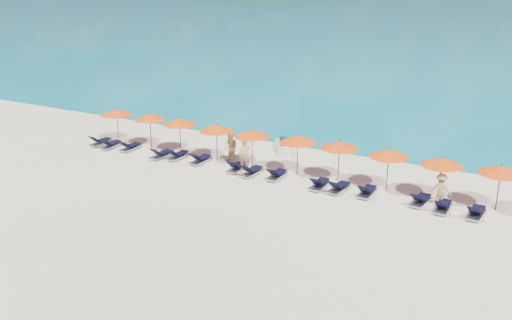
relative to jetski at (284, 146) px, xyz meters
The scene contains 32 objects.
ground 8.61m from the jetski, 82.39° to the right, with size 1400.00×1400.00×0.00m, color beige.
headland_main 610.94m from the jetski, 119.35° to the left, with size 374.00×242.00×126.50m.
headland_small 572.30m from the jetski, 105.11° to the left, with size 162.00×126.00×85.50m.
jetski is the anchor object (origin of this frame).
beachgoer_a 4.38m from the jetski, 93.48° to the right, with size 0.67×0.44×1.83m, color tan.
beachgoer_b 3.93m from the jetski, 116.29° to the right, with size 0.89×0.51×1.83m, color tan.
beachgoer_c 11.27m from the jetski, 21.14° to the right, with size 1.04×0.48×1.61m, color tan.
umbrella_0 11.22m from the jetski, 162.01° to the right, with size 2.10×2.10×2.28m.
umbrella_1 8.70m from the jetski, 157.28° to the right, with size 2.10×2.10×2.28m.
umbrella_2 6.64m from the jetski, 147.92° to the right, with size 2.10×2.10×2.28m.
umbrella_3 4.74m from the jetski, 126.92° to the right, with size 2.10×2.10×2.28m.
umbrella_4 3.92m from the jetski, 94.02° to the right, with size 2.10×2.10×2.28m.
umbrella_5 4.53m from the jetski, 52.79° to the right, with size 2.10×2.10×2.28m.
umbrella_6 6.15m from the jetski, 33.34° to the right, with size 2.10×2.10×2.28m.
umbrella_7 8.56m from the jetski, 23.97° to the right, with size 2.10×2.10×2.28m.
umbrella_8 11.00m from the jetski, 18.72° to the right, with size 2.10×2.10×2.28m.
umbrella_9 13.48m from the jetski, 14.53° to the right, with size 2.10×2.10×2.28m.
lounger_0 11.97m from the jetski, 157.39° to the right, with size 0.63×1.70×0.66m.
lounger_1 11.07m from the jetski, 154.65° to the right, with size 0.77×1.75×0.66m.
lounger_2 9.70m from the jetski, 152.19° to the right, with size 0.70×1.73×0.66m.
lounger_3 7.58m from the jetski, 140.81° to the right, with size 0.67×1.72×0.66m.
lounger_4 6.60m from the jetski, 137.64° to the right, with size 0.62×1.70×0.66m.
lounger_5 5.50m from the jetski, 126.16° to the right, with size 0.64×1.71×0.66m.
lounger_6 4.63m from the jetski, 97.90° to the right, with size 0.77×1.75×0.66m.
lounger_7 4.82m from the jetski, 84.83° to the right, with size 0.71×1.73×0.66m.
lounger_8 4.97m from the jetski, 67.46° to the right, with size 0.66×1.72×0.66m.
lounger_9 6.60m from the jetski, 46.62° to the right, with size 0.68×1.72×0.66m.
lounger_10 7.34m from the jetski, 40.57° to the right, with size 0.79×1.75×0.66m.
lounger_11 8.40m from the jetski, 33.21° to the right, with size 0.64×1.71×0.66m.
lounger_12 10.64m from the jetski, 24.65° to the right, with size 0.79×1.75×0.66m.
lounger_13 11.76m from the jetski, 23.63° to the right, with size 0.66×1.71×0.66m.
lounger_14 13.13m from the jetski, 20.87° to the right, with size 0.72×1.73×0.66m.
Camera 1 is at (14.17, -22.09, 10.66)m, focal length 40.00 mm.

